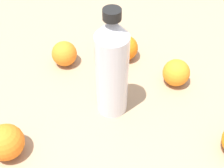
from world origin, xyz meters
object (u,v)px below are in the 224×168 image
Objects in this scene: orange_2 at (176,73)px; orange_4 at (6,142)px; orange_3 at (125,48)px; water_bottle at (112,68)px; orange_1 at (64,54)px.

orange_4 reaches higher than orange_2.
orange_2 is 0.99× the size of orange_3.
orange_1 is (-0.19, 0.08, -0.10)m from water_bottle.
orange_2 is 0.91× the size of orange_4.
orange_4 reaches higher than orange_3.
orange_4 is at bearing -102.85° from orange_3.
orange_1 is 0.30m from orange_4.
orange_2 is at bearing 12.25° from orange_1.
orange_1 is 0.17m from orange_3.
orange_4 is at bearing -124.44° from orange_2.
orange_2 is 0.44m from orange_4.
water_bottle is at bearing 56.91° from orange_4.
orange_3 is at bearing 76.69° from water_bottle.
water_bottle is 0.23m from orange_1.
orange_3 is 0.91× the size of orange_4.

